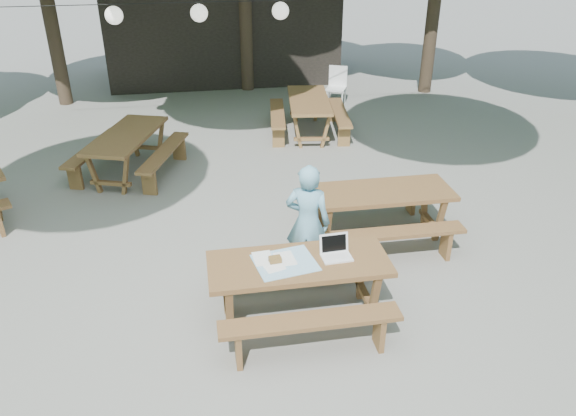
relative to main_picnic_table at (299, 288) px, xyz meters
The scene contains 11 objects.
ground 0.81m from the main_picnic_table, 141.30° to the left, with size 80.00×80.00×0.00m, color slate.
pavilion 10.99m from the main_picnic_table, 90.30° to the left, with size 6.00×3.00×2.80m, color black.
main_picnic_table is the anchor object (origin of this frame).
picnic_table_ne 2.12m from the main_picnic_table, 47.20° to the left, with size 2.00×1.59×0.75m.
picnic_table_far_w 4.95m from the main_picnic_table, 116.33° to the left, with size 2.11×2.31×0.75m.
picnic_table_far_e 6.04m from the main_picnic_table, 77.24° to the left, with size 1.81×2.09×0.75m.
woman 0.94m from the main_picnic_table, 71.87° to the left, with size 0.56×0.37×1.53m, color #6DACC7.
plastic_chair 8.09m from the main_picnic_table, 72.83° to the left, with size 0.58×0.58×0.90m.
laptop 0.60m from the main_picnic_table, ahead, with size 0.34×0.28×0.24m.
tabletop_clutter 0.42m from the main_picnic_table, behind, with size 0.74×0.65×0.08m.
paper_lanterns 6.80m from the main_picnic_table, 96.59° to the left, with size 9.00×0.34×0.38m.
Camera 1 is at (-0.44, -5.51, 4.15)m, focal length 35.00 mm.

